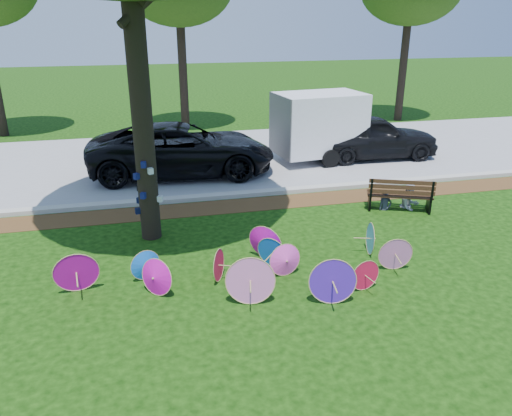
{
  "coord_description": "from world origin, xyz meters",
  "views": [
    {
      "loc": [
        -1.76,
        -7.6,
        4.77
      ],
      "look_at": [
        0.5,
        2.0,
        0.9
      ],
      "focal_mm": 35.0,
      "sensor_mm": 36.0,
      "label": 1
    }
  ],
  "objects": [
    {
      "name": "street",
      "position": [
        0.0,
        9.35,
        0.01
      ],
      "size": [
        90.0,
        8.0,
        0.01
      ],
      "primitive_type": "cube",
      "color": "gray",
      "rests_on": "ground"
    },
    {
      "name": "dark_pickup",
      "position": [
        6.07,
        8.05,
        0.76
      ],
      "size": [
        4.56,
        2.0,
        1.53
      ],
      "primitive_type": "imported",
      "rotation": [
        0.0,
        0.0,
        1.53
      ],
      "color": "black",
      "rests_on": "ground"
    },
    {
      "name": "parasol_pile",
      "position": [
        0.19,
        0.47,
        0.38
      ],
      "size": [
        6.81,
        2.32,
        0.89
      ],
      "color": "red",
      "rests_on": "ground"
    },
    {
      "name": "cargo_trailer",
      "position": [
        4.15,
        8.17,
        1.3
      ],
      "size": [
        3.04,
        2.13,
        2.59
      ],
      "primitive_type": "cube",
      "rotation": [
        0.0,
        0.0,
        0.12
      ],
      "color": "white",
      "rests_on": "ground"
    },
    {
      "name": "mulch_strip",
      "position": [
        0.0,
        4.5,
        0.01
      ],
      "size": [
        90.0,
        1.0,
        0.01
      ],
      "primitive_type": "cube",
      "color": "#472D16",
      "rests_on": "ground"
    },
    {
      "name": "park_bench",
      "position": [
        4.61,
        3.31,
        0.43
      ],
      "size": [
        1.78,
        1.22,
        0.87
      ],
      "primitive_type": null,
      "rotation": [
        0.0,
        0.0,
        -0.39
      ],
      "color": "black",
      "rests_on": "ground"
    },
    {
      "name": "person_right",
      "position": [
        4.96,
        3.36,
        0.65
      ],
      "size": [
        0.74,
        0.65,
        1.3
      ],
      "primitive_type": "imported",
      "rotation": [
        0.0,
        0.0,
        0.28
      ],
      "color": "#B2B2BB",
      "rests_on": "ground"
    },
    {
      "name": "ground",
      "position": [
        0.0,
        0.0,
        0.0
      ],
      "size": [
        90.0,
        90.0,
        0.0
      ],
      "primitive_type": "plane",
      "color": "black",
      "rests_on": "ground"
    },
    {
      "name": "person_left",
      "position": [
        4.26,
        3.36,
        0.5
      ],
      "size": [
        0.37,
        0.24,
        1.0
      ],
      "primitive_type": "imported",
      "rotation": [
        0.0,
        0.0,
        0.01
      ],
      "color": "#333746",
      "rests_on": "ground"
    },
    {
      "name": "black_van",
      "position": [
        -0.54,
        7.66,
        0.8
      ],
      "size": [
        5.9,
        3.06,
        1.59
      ],
      "primitive_type": "imported",
      "rotation": [
        0.0,
        0.0,
        1.5
      ],
      "color": "black",
      "rests_on": "ground"
    },
    {
      "name": "curb",
      "position": [
        0.0,
        5.2,
        0.06
      ],
      "size": [
        90.0,
        0.3,
        0.12
      ],
      "primitive_type": "cube",
      "color": "#B7B5AD",
      "rests_on": "ground"
    }
  ]
}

